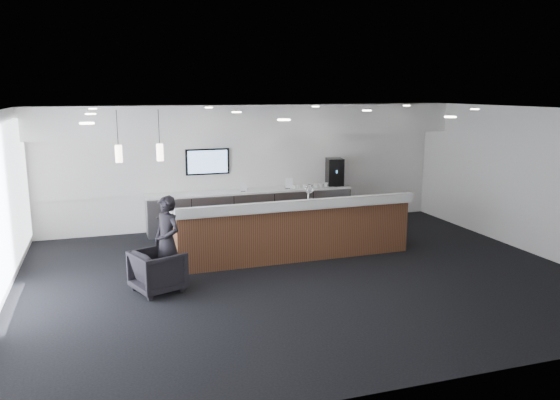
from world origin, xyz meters
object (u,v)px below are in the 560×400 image
object	(u,v)px
service_counter	(295,230)
lounge_guest	(167,241)
coffee_machine	(335,172)
armchair	(158,271)

from	to	relation	value
service_counter	lounge_guest	xyz separation A→B (m)	(-2.61, -0.82, 0.21)
coffee_machine	armchair	distance (m)	6.12
service_counter	coffee_machine	xyz separation A→B (m)	(1.99, 2.62, 0.71)
armchair	service_counter	bearing A→B (deg)	-90.70
service_counter	coffee_machine	size ratio (longest dim) A/B	7.09
service_counter	lounge_guest	distance (m)	2.74
service_counter	armchair	distance (m)	3.01
coffee_machine	lounge_guest	world-z (taller)	coffee_machine
service_counter	lounge_guest	world-z (taller)	lounge_guest
coffee_machine	lounge_guest	distance (m)	5.77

